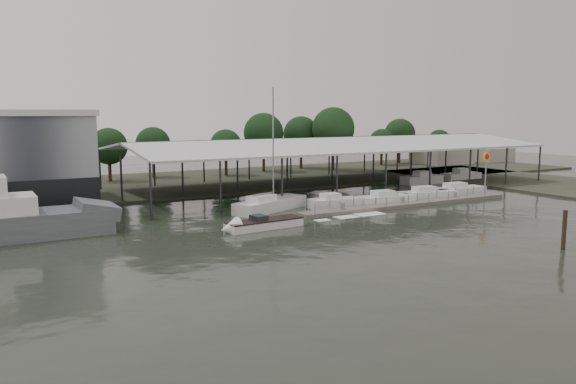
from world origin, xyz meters
TOP-DOWN VIEW (x-y plane):
  - ground at (0.00, 0.00)m, footprint 200.00×200.00m
  - land_strip_far at (0.00, 42.00)m, footprint 140.00×30.00m
  - land_strip_east at (45.00, 10.00)m, footprint 20.00×60.00m
  - covered_boat_shed at (17.00, 28.00)m, footprint 58.24×24.00m
  - floating_dock at (15.00, 10.00)m, footprint 28.00×2.00m
  - shell_fuel_sign at (27.00, 9.99)m, footprint 1.10×0.18m
  - distant_commercial_buildings at (59.03, 44.69)m, footprint 22.00×8.00m
  - white_sailboat at (0.18, 15.06)m, footprint 9.69×6.12m
  - speedboat_underway at (-5.22, 7.12)m, footprint 18.89×3.67m
  - moored_cruiser_0 at (6.90, 13.00)m, footprint 5.73×2.94m
  - moored_cruiser_1 at (13.20, 11.88)m, footprint 6.81×2.77m
  - moored_cruiser_2 at (19.75, 12.26)m, footprint 7.51×3.33m
  - moored_cruiser_3 at (25.57, 13.01)m, footprint 7.66×2.48m
  - horizon_tree_line at (23.90, 48.13)m, footprint 69.05×12.38m

SIDE VIEW (x-z plane):
  - ground at x=0.00m, z-range 0.00..0.00m
  - land_strip_far at x=0.00m, z-range -0.05..0.25m
  - land_strip_east at x=45.00m, z-range -0.05..0.25m
  - floating_dock at x=15.00m, z-range -0.50..0.90m
  - speedboat_underway at x=-5.22m, z-range -0.61..1.39m
  - moored_cruiser_0 at x=6.90m, z-range -0.24..1.46m
  - moored_cruiser_1 at x=13.20m, z-range -0.24..1.46m
  - moored_cruiser_2 at x=19.75m, z-range -0.24..1.46m
  - moored_cruiser_3 at x=25.57m, z-range -0.24..1.46m
  - white_sailboat at x=0.18m, z-range -5.87..7.17m
  - distant_commercial_buildings at x=59.03m, z-range -0.16..3.84m
  - shell_fuel_sign at x=27.00m, z-range 1.15..6.70m
  - covered_boat_shed at x=17.00m, z-range 2.65..9.61m
  - horizon_tree_line at x=23.90m, z-range 0.60..11.83m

